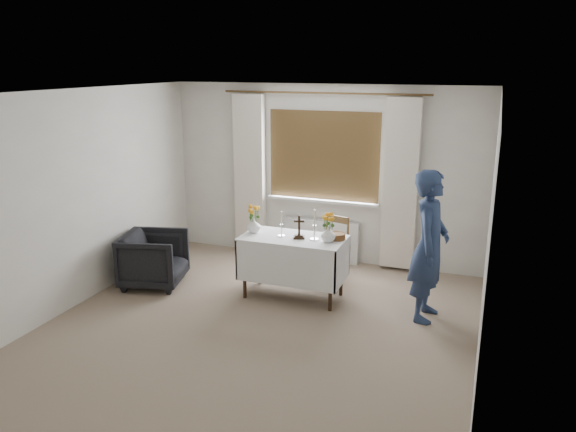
% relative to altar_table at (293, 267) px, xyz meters
% --- Properties ---
extents(ground, '(5.00, 5.00, 0.00)m').
position_rel_altar_table_xyz_m(ground, '(-0.07, -1.04, -0.38)').
color(ground, gray).
rests_on(ground, ground).
extents(altar_table, '(1.24, 0.64, 0.76)m').
position_rel_altar_table_xyz_m(altar_table, '(0.00, 0.00, 0.00)').
color(altar_table, white).
rests_on(altar_table, ground).
extents(wooden_chair, '(0.48, 0.48, 0.83)m').
position_rel_altar_table_xyz_m(wooden_chair, '(0.25, 0.74, 0.04)').
color(wooden_chair, brown).
rests_on(wooden_chair, ground).
extents(armchair, '(0.92, 0.91, 0.69)m').
position_rel_altar_table_xyz_m(armchair, '(-1.80, -0.26, -0.03)').
color(armchair, black).
rests_on(armchair, ground).
extents(person, '(0.45, 0.64, 1.69)m').
position_rel_altar_table_xyz_m(person, '(1.59, -0.03, 0.46)').
color(person, navy).
rests_on(person, ground).
extents(radiator, '(1.10, 0.10, 0.60)m').
position_rel_altar_table_xyz_m(radiator, '(-0.07, 1.38, -0.08)').
color(radiator, silver).
rests_on(radiator, ground).
extents(wooden_cross, '(0.16, 0.13, 0.28)m').
position_rel_altar_table_xyz_m(wooden_cross, '(0.08, -0.02, 0.52)').
color(wooden_cross, black).
rests_on(wooden_cross, altar_table).
extents(candlestick_left, '(0.11, 0.11, 0.31)m').
position_rel_altar_table_xyz_m(candlestick_left, '(-0.15, -0.01, 0.53)').
color(candlestick_left, silver).
rests_on(candlestick_left, altar_table).
extents(candlestick_right, '(0.14, 0.14, 0.36)m').
position_rel_altar_table_xyz_m(candlestick_right, '(0.27, -0.00, 0.56)').
color(candlestick_right, silver).
rests_on(candlestick_right, altar_table).
extents(flower_vase_left, '(0.21, 0.21, 0.18)m').
position_rel_altar_table_xyz_m(flower_vase_left, '(-0.52, 0.02, 0.47)').
color(flower_vase_left, white).
rests_on(flower_vase_left, altar_table).
extents(flower_vase_right, '(0.20, 0.20, 0.18)m').
position_rel_altar_table_xyz_m(flower_vase_right, '(0.44, -0.02, 0.47)').
color(flower_vase_right, white).
rests_on(flower_vase_right, altar_table).
extents(wicker_basket, '(0.24, 0.24, 0.07)m').
position_rel_altar_table_xyz_m(wicker_basket, '(0.51, 0.10, 0.42)').
color(wicker_basket, brown).
rests_on(wicker_basket, altar_table).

